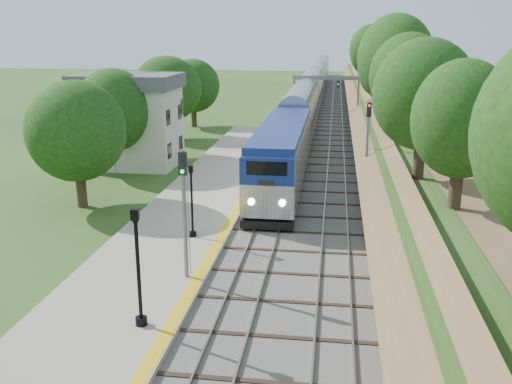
# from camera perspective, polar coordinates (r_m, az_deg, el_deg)

# --- Properties ---
(ground) EXTENTS (320.00, 320.00, 0.00)m
(ground) POSITION_cam_1_polar(r_m,az_deg,el_deg) (21.29, -3.61, -16.88)
(ground) COLOR #2D4C19
(ground) RESTS_ON ground
(trackbed) EXTENTS (9.50, 170.00, 0.28)m
(trackbed) POSITION_cam_1_polar(r_m,az_deg,el_deg) (78.40, 6.61, 7.26)
(trackbed) COLOR #4C4944
(trackbed) RESTS_ON ground
(platform) EXTENTS (6.40, 68.00, 0.38)m
(platform) POSITION_cam_1_polar(r_m,az_deg,el_deg) (36.50, -6.66, -2.37)
(platform) COLOR gray
(platform) RESTS_ON ground
(yellow_stripe) EXTENTS (0.55, 68.00, 0.01)m
(yellow_stripe) POSITION_cam_1_polar(r_m,az_deg,el_deg) (35.85, -2.25, -2.29)
(yellow_stripe) COLOR gold
(yellow_stripe) RESTS_ON platform
(embankment) EXTENTS (10.64, 170.00, 11.70)m
(embankment) POSITION_cam_1_polar(r_m,az_deg,el_deg) (78.41, 12.83, 8.37)
(embankment) COLOR brown
(embankment) RESTS_ON ground
(station_building) EXTENTS (8.60, 6.60, 8.00)m
(station_building) POSITION_cam_1_polar(r_m,az_deg,el_deg) (51.28, -12.51, 7.09)
(station_building) COLOR beige
(station_building) RESTS_ON ground
(signal_gantry) EXTENTS (8.40, 0.38, 6.20)m
(signal_gantry) POSITION_cam_1_polar(r_m,az_deg,el_deg) (72.85, 7.00, 10.38)
(signal_gantry) COLOR slate
(signal_gantry) RESTS_ON ground
(trees_behind_platform) EXTENTS (7.82, 53.32, 7.21)m
(trees_behind_platform) POSITION_cam_1_polar(r_m,az_deg,el_deg) (41.60, -13.27, 5.71)
(trees_behind_platform) COLOR #332316
(trees_behind_platform) RESTS_ON ground
(train) EXTENTS (3.23, 129.27, 4.75)m
(train) POSITION_cam_1_polar(r_m,az_deg,el_deg) (95.37, 5.72, 10.20)
(train) COLOR black
(train) RESTS_ON trackbed
(lamppost_mid) EXTENTS (0.47, 0.47, 4.77)m
(lamppost_mid) POSITION_cam_1_polar(r_m,az_deg,el_deg) (22.48, -11.66, -8.09)
(lamppost_mid) COLOR black
(lamppost_mid) RESTS_ON platform
(lamppost_far) EXTENTS (0.40, 0.40, 4.09)m
(lamppost_far) POSITION_cam_1_polar(r_m,az_deg,el_deg) (31.77, -6.43, -1.31)
(lamppost_far) COLOR black
(lamppost_far) RESTS_ON platform
(signal_platform) EXTENTS (0.36, 0.28, 6.07)m
(signal_platform) POSITION_cam_1_polar(r_m,az_deg,el_deg) (25.99, -7.21, -0.83)
(signal_platform) COLOR slate
(signal_platform) RESTS_ON platform
(signal_farside) EXTENTS (0.35, 0.28, 6.44)m
(signal_farside) POSITION_cam_1_polar(r_m,az_deg,el_deg) (43.32, 11.11, 5.59)
(signal_farside) COLOR slate
(signal_farside) RESTS_ON ground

